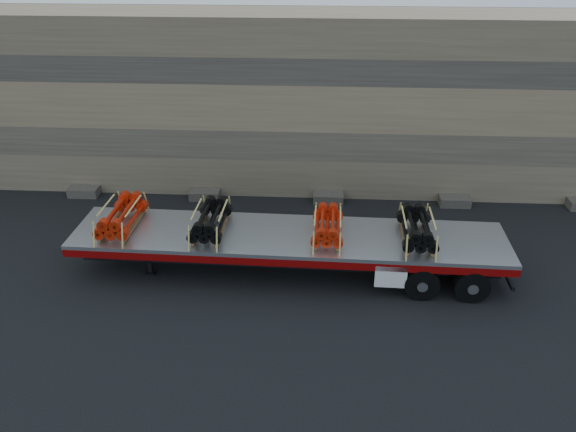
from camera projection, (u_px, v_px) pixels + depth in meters
name	position (u px, v px, depth m)	size (l,w,h in m)	color
ground	(268.00, 264.00, 18.54)	(120.00, 120.00, 0.00)	black
rock_wall	(281.00, 103.00, 22.60)	(44.00, 3.00, 7.00)	#7A6B54
trailer	(288.00, 252.00, 17.90)	(13.58, 2.61, 1.36)	#B7BAC0
bundle_front	(121.00, 217.00, 17.78)	(1.08, 2.15, 0.76)	red
bundle_midfront	(210.00, 221.00, 17.58)	(1.03, 2.07, 0.73)	black
bundle_midrear	(327.00, 226.00, 17.33)	(0.95, 1.90, 0.67)	red
bundle_rear	(417.00, 229.00, 17.12)	(1.04, 2.08, 0.74)	black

